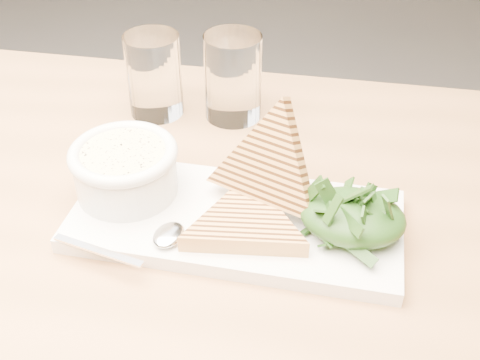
% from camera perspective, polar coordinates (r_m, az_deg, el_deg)
% --- Properties ---
extents(table_top, '(1.16, 0.81, 0.04)m').
position_cam_1_polar(table_top, '(0.69, -7.39, -5.19)').
color(table_top, '#9E6C40').
rests_on(table_top, ground).
extents(platter, '(0.36, 0.17, 0.02)m').
position_cam_1_polar(platter, '(0.66, -0.41, -3.88)').
color(platter, white).
rests_on(platter, table_top).
extents(soup_bowl, '(0.11, 0.11, 0.05)m').
position_cam_1_polar(soup_bowl, '(0.69, -10.75, 0.50)').
color(soup_bowl, white).
rests_on(soup_bowl, platter).
extents(soup, '(0.10, 0.10, 0.01)m').
position_cam_1_polar(soup, '(0.67, -11.02, 2.39)').
color(soup, '#FDE5A1').
rests_on(soup, soup_bowl).
extents(bowl_rim, '(0.12, 0.12, 0.01)m').
position_cam_1_polar(bowl_rim, '(0.67, -11.04, 2.53)').
color(bowl_rim, white).
rests_on(bowl_rim, soup_bowl).
extents(sandwich_flat, '(0.18, 0.18, 0.02)m').
position_cam_1_polar(sandwich_flat, '(0.63, 0.51, -4.07)').
color(sandwich_flat, '#BA8444').
rests_on(sandwich_flat, platter).
extents(sandwich_lean, '(0.19, 0.18, 0.17)m').
position_cam_1_polar(sandwich_lean, '(0.64, 2.73, 1.35)').
color(sandwich_lean, '#BA8444').
rests_on(sandwich_lean, sandwich_flat).
extents(salad_base, '(0.11, 0.09, 0.04)m').
position_cam_1_polar(salad_base, '(0.63, 10.63, -3.46)').
color(salad_base, black).
rests_on(salad_base, platter).
extents(arugula_pile, '(0.11, 0.10, 0.05)m').
position_cam_1_polar(arugula_pile, '(0.63, 10.69, -3.05)').
color(arugula_pile, '#284F1B').
rests_on(arugula_pile, platter).
extents(spoon_bowl, '(0.04, 0.05, 0.01)m').
position_cam_1_polar(spoon_bowl, '(0.63, -6.78, -5.18)').
color(spoon_bowl, silver).
rests_on(spoon_bowl, platter).
extents(spoon_handle, '(0.10, 0.03, 0.00)m').
position_cam_1_polar(spoon_handle, '(0.62, -13.32, -6.50)').
color(spoon_handle, silver).
rests_on(spoon_handle, platter).
extents(glass_near, '(0.08, 0.08, 0.11)m').
position_cam_1_polar(glass_near, '(0.84, -8.14, 9.81)').
color(glass_near, white).
rests_on(glass_near, table_top).
extents(glass_far, '(0.08, 0.08, 0.12)m').
position_cam_1_polar(glass_far, '(0.83, -0.67, 9.71)').
color(glass_far, white).
rests_on(glass_far, table_top).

